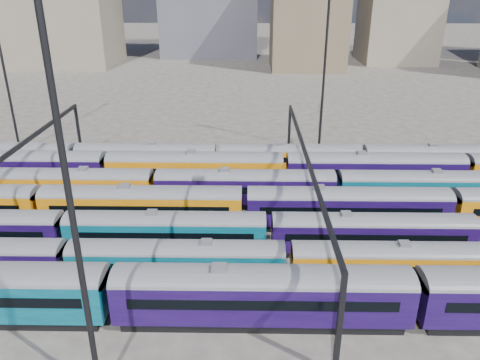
{
  "coord_description": "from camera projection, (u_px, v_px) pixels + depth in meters",
  "views": [
    {
      "loc": [
        4.14,
        -43.5,
        23.99
      ],
      "look_at": [
        3.29,
        5.34,
        3.0
      ],
      "focal_mm": 35.0,
      "sensor_mm": 36.0,
      "label": 1
    }
  ],
  "objects": [
    {
      "name": "ground",
      "position": [
        208.0,
        226.0,
        49.5
      ],
      "size": [
        500.0,
        500.0,
        0.0
      ],
      "primitive_type": "plane",
      "color": "#403B36",
      "rests_on": "ground"
    },
    {
      "name": "rake_0",
      "position": [
        416.0,
        292.0,
        34.3
      ],
      "size": [
        134.81,
        3.29,
        5.55
      ],
      "color": "black",
      "rests_on": "ground"
    },
    {
      "name": "rake_1",
      "position": [
        400.0,
        260.0,
        39.09
      ],
      "size": [
        93.14,
        2.73,
        4.58
      ],
      "color": "black",
      "rests_on": "ground"
    },
    {
      "name": "rake_3",
      "position": [
        245.0,
        203.0,
        48.35
      ],
      "size": [
        127.41,
        3.11,
        5.24
      ],
      "color": "black",
      "rests_on": "ground"
    },
    {
      "name": "rake_4",
      "position": [
        154.0,
        183.0,
        53.14
      ],
      "size": [
        123.78,
        3.02,
        5.08
      ],
      "color": "black",
      "rests_on": "ground"
    },
    {
      "name": "rake_5",
      "position": [
        106.0,
        165.0,
        57.77
      ],
      "size": [
        131.9,
        3.22,
        5.42
      ],
      "color": "black",
      "rests_on": "ground"
    },
    {
      "name": "rake_6",
      "position": [
        218.0,
        155.0,
        62.3
      ],
      "size": [
        114.46,
        2.79,
        4.69
      ],
      "color": "black",
      "rests_on": "ground"
    },
    {
      "name": "gantry_1",
      "position": [
        9.0,
        165.0,
        47.14
      ],
      "size": [
        0.35,
        40.35,
        8.03
      ],
      "color": "black",
      "rests_on": "ground"
    },
    {
      "name": "gantry_2",
      "position": [
        306.0,
        167.0,
        46.66
      ],
      "size": [
        0.35,
        40.35,
        8.03
      ],
      "color": "black",
      "rests_on": "ground"
    },
    {
      "name": "mast_1",
      "position": [
        2.0,
        58.0,
        64.67
      ],
      "size": [
        1.4,
        0.5,
        25.6
      ],
      "color": "black",
      "rests_on": "ground"
    },
    {
      "name": "mast_2",
      "position": [
        69.0,
        193.0,
        23.85
      ],
      "size": [
        1.4,
        0.5,
        25.6
      ],
      "color": "black",
      "rests_on": "ground"
    },
    {
      "name": "mast_3",
      "position": [
        325.0,
        57.0,
        65.79
      ],
      "size": [
        1.4,
        0.5,
        25.6
      ],
      "color": "black",
      "rests_on": "ground"
    }
  ]
}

